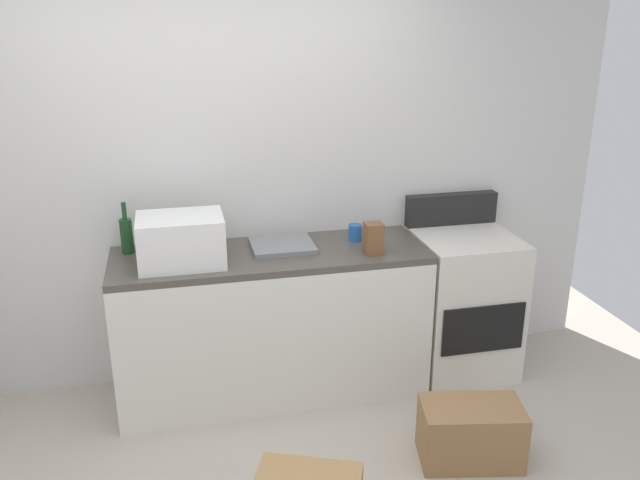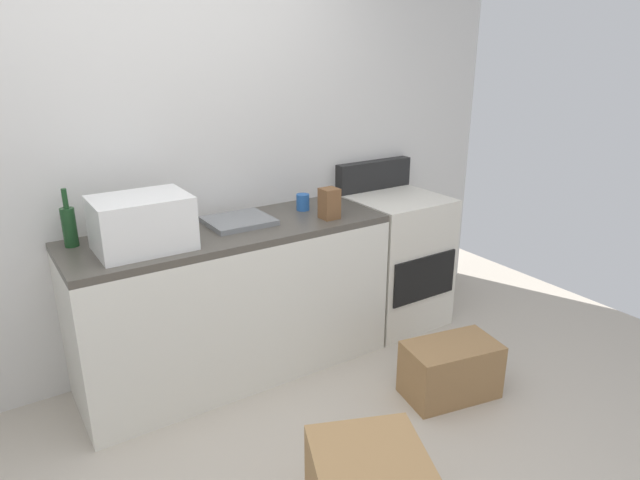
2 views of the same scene
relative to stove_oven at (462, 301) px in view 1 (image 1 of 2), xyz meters
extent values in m
cube|color=silver|center=(-1.52, 0.34, 0.83)|extent=(5.00, 0.10, 2.60)
cube|color=silver|center=(-1.22, -0.01, -0.04)|extent=(1.80, 0.60, 0.86)
cube|color=#4C473F|center=(-1.22, -0.01, 0.41)|extent=(1.80, 0.60, 0.04)
cube|color=silver|center=(0.00, -0.01, -0.02)|extent=(0.60, 0.60, 0.90)
cube|color=black|center=(0.00, -0.31, -0.05)|extent=(0.52, 0.02, 0.30)
cube|color=black|center=(0.00, 0.25, 0.53)|extent=(0.60, 0.08, 0.20)
cube|color=white|center=(-1.71, -0.07, 0.57)|extent=(0.46, 0.34, 0.27)
cube|color=slate|center=(-1.14, 0.05, 0.45)|extent=(0.36, 0.32, 0.03)
cylinder|color=#193F1E|center=(-2.01, 0.17, 0.53)|extent=(0.07, 0.07, 0.20)
cylinder|color=#193F1E|center=(-2.01, 0.17, 0.68)|extent=(0.03, 0.03, 0.10)
cylinder|color=#2659A5|center=(-0.69, 0.08, 0.48)|extent=(0.08, 0.08, 0.10)
cube|color=brown|center=(-0.65, -0.15, 0.52)|extent=(0.10, 0.10, 0.18)
cube|color=olive|center=(-0.34, -0.90, -0.31)|extent=(0.56, 0.39, 0.32)
camera|label=1|loc=(-1.73, -3.51, 1.76)|focal=36.96mm
camera|label=2|loc=(-2.42, -2.75, 1.41)|focal=31.36mm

